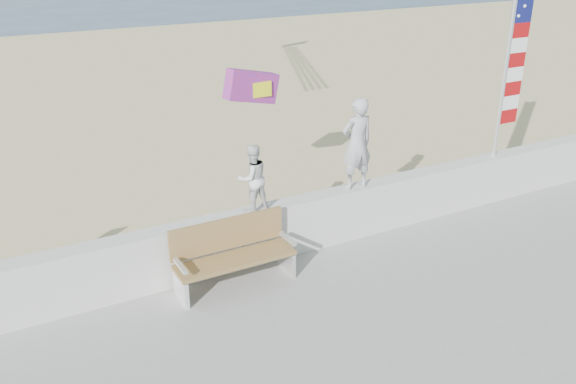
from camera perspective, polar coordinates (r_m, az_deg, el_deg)
name	(u,v)px	position (r m, az deg, el deg)	size (l,w,h in m)	color
ground	(338,330)	(8.62, 4.68, -12.74)	(220.00, 220.00, 0.00)	#334A66
sand	(147,143)	(16.09, -13.06, 4.47)	(90.00, 40.00, 0.08)	#CBBA87
seawall	(271,231)	(9.77, -1.59, -3.70)	(30.00, 0.35, 0.90)	silver
adult	(357,144)	(10.06, 6.46, 4.52)	(0.56, 0.37, 1.54)	#9F9FA4
child	(252,178)	(9.24, -3.38, 1.31)	(0.51, 0.40, 1.06)	silver
bench	(233,253)	(9.05, -5.21, -5.69)	(1.80, 0.57, 1.00)	olive
flag	(512,55)	(11.96, 20.26, 11.93)	(0.50, 0.08, 3.50)	white
parafoil_kite	(253,87)	(11.31, -3.34, 9.82)	(1.11, 0.40, 0.75)	#FF2F1C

